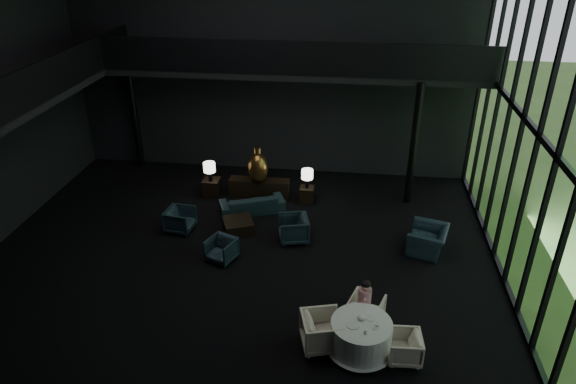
# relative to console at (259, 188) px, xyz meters

# --- Properties ---
(floor) EXTENTS (14.00, 12.00, 0.02)m
(floor) POSITION_rel_console_xyz_m (0.09, -3.74, -0.32)
(floor) COLOR black
(floor) RESTS_ON ground
(wall_back) EXTENTS (14.00, 0.04, 8.00)m
(wall_back) POSITION_rel_console_xyz_m (0.09, 2.26, 3.68)
(wall_back) COLOR black
(wall_back) RESTS_ON ground
(wall_front) EXTENTS (14.00, 0.04, 8.00)m
(wall_front) POSITION_rel_console_xyz_m (0.09, -9.74, 3.68)
(wall_front) COLOR black
(wall_front) RESTS_ON ground
(curtain_wall) EXTENTS (0.20, 12.00, 8.00)m
(curtain_wall) POSITION_rel_console_xyz_m (7.04, -3.74, 3.68)
(curtain_wall) COLOR black
(curtain_wall) RESTS_ON ground
(mezzanine_back) EXTENTS (12.00, 2.00, 0.25)m
(mezzanine_back) POSITION_rel_console_xyz_m (1.09, 1.26, 3.68)
(mezzanine_back) COLOR black
(mezzanine_back) RESTS_ON wall_back
(railing_left) EXTENTS (0.06, 12.00, 1.00)m
(railing_left) POSITION_rel_console_xyz_m (-4.91, -3.74, 4.28)
(railing_left) COLOR black
(railing_left) RESTS_ON mezzanine_left
(railing_back) EXTENTS (12.00, 0.06, 1.00)m
(railing_back) POSITION_rel_console_xyz_m (1.09, 0.26, 4.28)
(railing_back) COLOR black
(railing_back) RESTS_ON mezzanine_back
(column_nw) EXTENTS (0.24, 0.24, 4.00)m
(column_nw) POSITION_rel_console_xyz_m (-4.91, 1.96, 1.68)
(column_nw) COLOR black
(column_nw) RESTS_ON floor
(column_ne) EXTENTS (0.24, 0.24, 4.00)m
(column_ne) POSITION_rel_console_xyz_m (4.89, 0.26, 1.68)
(column_ne) COLOR black
(column_ne) RESTS_ON floor
(console) EXTENTS (2.00, 0.45, 0.64)m
(console) POSITION_rel_console_xyz_m (0.00, 0.00, 0.00)
(console) COLOR black
(console) RESTS_ON floor
(bronze_urn) EXTENTS (0.65, 0.65, 1.21)m
(bronze_urn) POSITION_rel_console_xyz_m (-0.00, -0.16, 0.84)
(bronze_urn) COLOR #A9913B
(bronze_urn) RESTS_ON console
(side_table_left) EXTENTS (0.54, 0.54, 0.60)m
(side_table_left) POSITION_rel_console_xyz_m (-1.60, -0.13, -0.02)
(side_table_left) COLOR black
(side_table_left) RESTS_ON floor
(table_lamp_left) EXTENTS (0.39, 0.39, 0.66)m
(table_lamp_left) POSITION_rel_console_xyz_m (-1.60, -0.23, 0.75)
(table_lamp_left) COLOR black
(table_lamp_left) RESTS_ON side_table_left
(side_table_right) EXTENTS (0.46, 0.46, 0.50)m
(side_table_right) POSITION_rel_console_xyz_m (1.60, -0.11, -0.07)
(side_table_right) COLOR black
(side_table_right) RESTS_ON floor
(table_lamp_right) EXTENTS (0.38, 0.38, 0.64)m
(table_lamp_right) POSITION_rel_console_xyz_m (1.60, -0.12, 0.64)
(table_lamp_right) COLOR black
(table_lamp_right) RESTS_ON side_table_right
(sofa) EXTENTS (2.01, 1.26, 0.76)m
(sofa) POSITION_rel_console_xyz_m (-0.05, -1.05, 0.06)
(sofa) COLOR #182B35
(sofa) RESTS_ON floor
(lounge_armchair_west) EXTENTS (0.81, 0.85, 0.79)m
(lounge_armchair_west) POSITION_rel_console_xyz_m (-1.96, -2.41, 0.08)
(lounge_armchair_west) COLOR black
(lounge_armchair_west) RESTS_ON floor
(lounge_armchair_east) EXTENTS (1.00, 1.04, 0.89)m
(lounge_armchair_east) POSITION_rel_console_xyz_m (1.44, -2.51, 0.13)
(lounge_armchair_east) COLOR #283D45
(lounge_armchair_east) RESTS_ON floor
(lounge_armchair_south) EXTENTS (0.83, 0.81, 0.67)m
(lounge_armchair_south) POSITION_rel_console_xyz_m (-0.38, -3.74, 0.02)
(lounge_armchair_south) COLOR black
(lounge_armchair_south) RESTS_ON floor
(window_armchair) EXTENTS (1.08, 1.36, 1.05)m
(window_armchair) POSITION_rel_console_xyz_m (5.20, -2.61, 0.20)
(window_armchair) COLOR #1A2B30
(window_armchair) RESTS_ON floor
(coffee_table) EXTENTS (1.09, 1.09, 0.37)m
(coffee_table) POSITION_rel_console_xyz_m (-0.25, -2.23, -0.13)
(coffee_table) COLOR black
(coffee_table) RESTS_ON floor
(dining_table) EXTENTS (1.47, 1.47, 0.75)m
(dining_table) POSITION_rel_console_xyz_m (3.37, -6.62, 0.01)
(dining_table) COLOR white
(dining_table) RESTS_ON floor
(dining_chair_north) EXTENTS (0.86, 0.83, 0.71)m
(dining_chair_north) POSITION_rel_console_xyz_m (3.49, -5.70, 0.04)
(dining_chair_north) COLOR tan
(dining_chair_north) RESTS_ON floor
(dining_chair_east) EXTENTS (0.62, 0.65, 0.64)m
(dining_chair_east) POSITION_rel_console_xyz_m (4.27, -6.77, 0.00)
(dining_chair_east) COLOR #C3BB90
(dining_chair_east) RESTS_ON floor
(dining_chair_west) EXTENTS (1.08, 1.12, 0.95)m
(dining_chair_west) POSITION_rel_console_xyz_m (2.54, -6.59, 0.16)
(dining_chair_west) COLOR #BBAD96
(dining_chair_west) RESTS_ON floor
(child) EXTENTS (0.31, 0.31, 0.66)m
(child) POSITION_rel_console_xyz_m (3.43, -5.66, 0.46)
(child) COLOR silver
(child) RESTS_ON dining_chair_north
(plate_a) EXTENTS (0.33, 0.33, 0.02)m
(plate_a) POSITION_rel_console_xyz_m (3.18, -6.73, 0.44)
(plate_a) COLOR white
(plate_a) RESTS_ON dining_table
(plate_b) EXTENTS (0.25, 0.25, 0.01)m
(plate_b) POSITION_rel_console_xyz_m (3.56, -6.46, 0.44)
(plate_b) COLOR white
(plate_b) RESTS_ON dining_table
(saucer) EXTENTS (0.18, 0.18, 0.01)m
(saucer) POSITION_rel_console_xyz_m (3.65, -6.74, 0.44)
(saucer) COLOR white
(saucer) RESTS_ON dining_table
(coffee_cup) EXTENTS (0.08, 0.08, 0.06)m
(coffee_cup) POSITION_rel_console_xyz_m (3.68, -6.69, 0.47)
(coffee_cup) COLOR white
(coffee_cup) RESTS_ON saucer
(cereal_bowl) EXTENTS (0.17, 0.17, 0.09)m
(cereal_bowl) POSITION_rel_console_xyz_m (3.35, -6.51, 0.48)
(cereal_bowl) COLOR white
(cereal_bowl) RESTS_ON dining_table
(cream_pot) EXTENTS (0.07, 0.07, 0.07)m
(cream_pot) POSITION_rel_console_xyz_m (3.43, -6.94, 0.47)
(cream_pot) COLOR #99999E
(cream_pot) RESTS_ON dining_table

